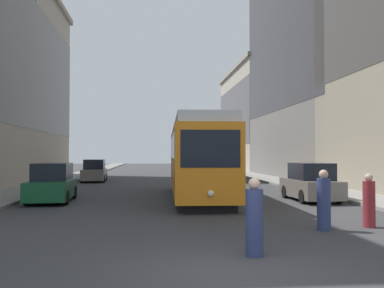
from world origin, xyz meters
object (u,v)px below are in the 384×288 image
Objects in this scene: parked_car_left_near at (94,171)px; streetcar at (198,157)px; parked_car_right_far at (311,183)px; parked_car_left_mid at (52,184)px; pedestrian_on_sidewalk at (254,220)px; pedestrian_crossing_near at (369,202)px; pedestrian_crossing_far at (324,202)px; transit_bus at (214,158)px.

streetcar is at bearing -66.45° from parked_car_left_near.
parked_car_right_far is (5.28, -1.80, -1.26)m from streetcar.
parked_car_left_mid is at bearing -92.52° from parked_car_left_near.
parked_car_left_near is 28.00m from pedestrian_on_sidewalk.
parked_car_right_far is at bearing 55.09° from pedestrian_on_sidewalk.
parked_car_left_near is 26.32m from pedestrian_crossing_near.
transit_bus is at bearing 110.13° from pedestrian_crossing_far.
parked_car_left_mid and parked_car_right_far have the same top height.
streetcar reaches higher than pedestrian_crossing_near.
pedestrian_crossing_near is at bearing -85.95° from transit_bus.
pedestrian_on_sidewalk reaches higher than pedestrian_crossing_near.
pedestrian_crossing_far is at bearing 38.35° from pedestrian_on_sidewalk.
parked_car_right_far is 2.48× the size of pedestrian_on_sidewalk.
pedestrian_crossing_near is (4.24, -9.37, -1.33)m from streetcar.
pedestrian_crossing_far is at bearing 72.11° from parked_car_right_far.
parked_car_right_far is at bearing 46.37° from pedestrian_crossing_near.
parked_car_left_mid is (-10.35, -17.90, -1.10)m from transit_bus.
transit_bus is 26.63m from pedestrian_crossing_far.
streetcar is at bearing 126.78° from pedestrian_crossing_far.
pedestrian_crossing_far reaches higher than pedestrian_crossing_near.
parked_car_left_near is at bearing 79.58° from pedestrian_crossing_near.
parked_car_right_far is at bearing -16.80° from streetcar.
pedestrian_crossing_far is (9.70, -24.15, -0.01)m from parked_car_left_near.
pedestrian_crossing_far is (-0.65, -26.60, -1.12)m from transit_bus.
pedestrian_on_sidewalk is (6.89, -11.69, -0.04)m from parked_car_left_mid.
pedestrian_on_sidewalk is (-0.16, -12.74, -1.30)m from streetcar.
streetcar is 7.25× the size of pedestrian_crossing_far.
streetcar is 2.80× the size of parked_car_left_mid.
parked_car_right_far is at bearing 93.23° from pedestrian_crossing_far.
parked_car_left_near and parked_car_left_mid have the same top height.
transit_bus is 6.35× the size of pedestrian_crossing_far.
parked_car_right_far is 2.58× the size of pedestrian_crossing_near.
streetcar reaches higher than pedestrian_on_sidewalk.
pedestrian_crossing_far is (2.66, -9.74, -1.27)m from streetcar.
parked_car_left_mid is at bearing 159.66° from pedestrian_crossing_far.
transit_bus is 20.71m from parked_car_left_mid.
parked_car_left_mid reaches higher than pedestrian_on_sidewalk.
parked_car_left_mid is at bearing -169.47° from streetcar.
pedestrian_on_sidewalk is at bearing -88.64° from streetcar.
parked_car_left_mid is at bearing -3.10° from parked_car_right_far.
parked_car_left_mid is at bearing 107.77° from pedestrian_crossing_near.
transit_bus is 6.86× the size of pedestrian_crossing_near.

